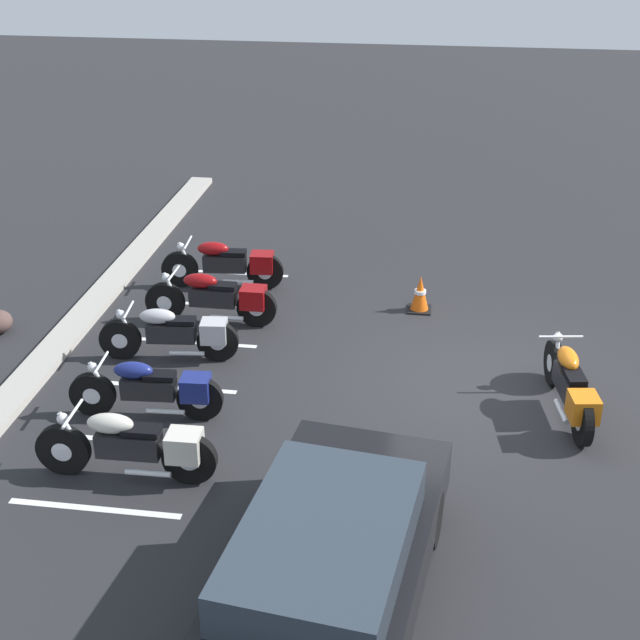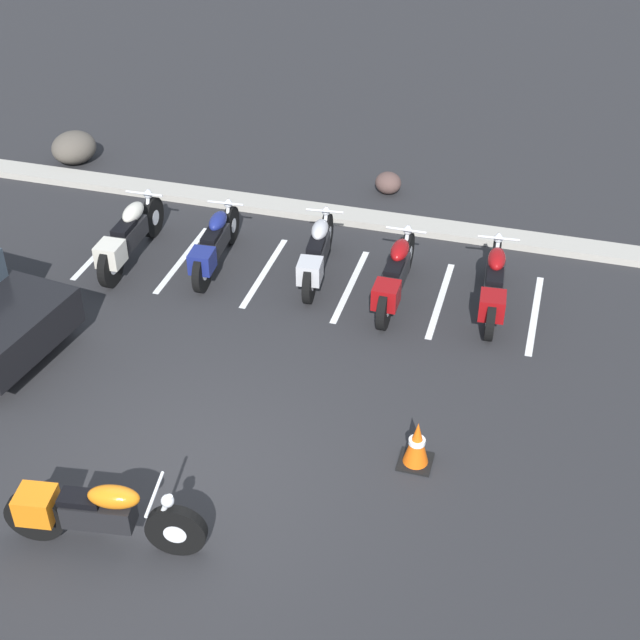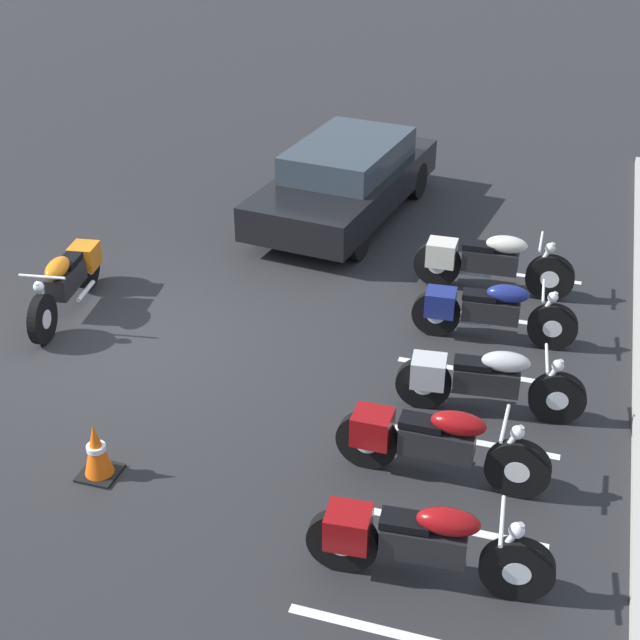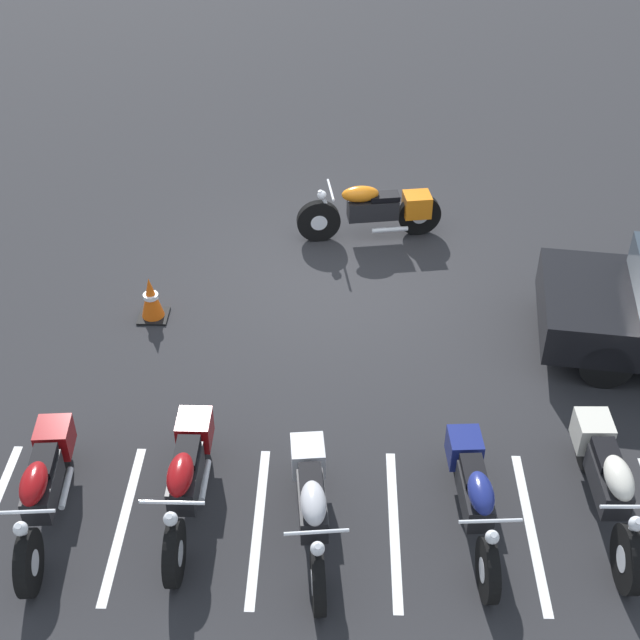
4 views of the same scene
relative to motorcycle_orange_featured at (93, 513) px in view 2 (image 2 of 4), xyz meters
The scene contains 17 objects.
ground 1.36m from the motorcycle_orange_featured, 64.58° to the left, with size 60.00×60.00×0.00m, color #262628.
motorcycle_orange_featured is the anchor object (origin of this frame).
parked_bike_0 5.82m from the motorcycle_orange_featured, 112.39° to the left, with size 0.64×2.27×0.89m.
parked_bike_1 5.65m from the motorcycle_orange_featured, 98.56° to the left, with size 0.60×2.12×0.83m.
parked_bike_2 5.81m from the motorcycle_orange_featured, 82.16° to the left, with size 0.62×2.14×0.84m.
parked_bike_3 5.83m from the motorcycle_orange_featured, 68.98° to the left, with size 0.62×2.21×0.87m.
parked_bike_4 6.62m from the motorcycle_orange_featured, 57.77° to the left, with size 0.62×2.20×0.87m.
concrete_curb 7.75m from the motorcycle_orange_featured, 85.95° to the left, with size 18.00×0.50×0.12m, color #A8A399.
landscape_rock_0 8.99m from the motorcycle_orange_featured, 82.10° to the left, with size 0.50×0.47×0.39m, color brown.
landscape_rock_1 9.77m from the motorcycle_orange_featured, 120.03° to the left, with size 0.87×0.76×0.63m, color #4F4941.
traffic_cone 3.75m from the motorcycle_orange_featured, 35.09° to the left, with size 0.40×0.40×0.63m.
stall_line_0 6.39m from the motorcycle_orange_featured, 116.83° to the left, with size 0.10×2.10×0.00m, color white.
stall_line_1 5.89m from the motorcycle_orange_featured, 104.45° to the left, with size 0.10×2.10×0.00m, color white.
stall_line_2 5.71m from the motorcycle_orange_featured, 90.56° to the left, with size 0.10×2.10×0.00m, color white.
stall_line_3 5.86m from the motorcycle_orange_featured, 76.59° to the left, with size 0.10×2.10×0.00m, color white.
stall_line_4 6.34m from the motorcycle_orange_featured, 64.06° to the left, with size 0.10×2.10×0.00m, color white.
stall_line_5 7.07m from the motorcycle_orange_featured, 53.71° to the left, with size 0.10×2.10×0.00m, color white.
Camera 2 is at (3.54, -6.70, 7.59)m, focal length 50.00 mm.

